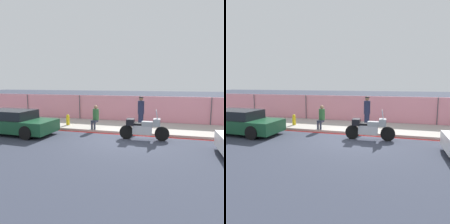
# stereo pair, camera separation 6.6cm
# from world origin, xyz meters

# --- Properties ---
(ground_plane) EXTENTS (120.00, 120.00, 0.00)m
(ground_plane) POSITION_xyz_m (0.00, 0.00, 0.00)
(ground_plane) COLOR #333847
(sidewalk) EXTENTS (32.55, 3.37, 0.13)m
(sidewalk) POSITION_xyz_m (0.00, 2.76, 0.07)
(sidewalk) COLOR #ADA89E
(sidewalk) RESTS_ON ground_plane
(curb_paint_stripe) EXTENTS (32.55, 0.18, 0.01)m
(curb_paint_stripe) POSITION_xyz_m (0.00, 0.98, 0.00)
(curb_paint_stripe) COLOR red
(curb_paint_stripe) RESTS_ON ground_plane
(storefront_fence) EXTENTS (30.92, 0.17, 1.83)m
(storefront_fence) POSITION_xyz_m (0.00, 4.53, 0.91)
(storefront_fence) COLOR pink
(storefront_fence) RESTS_ON ground_plane
(motorcycle) EXTENTS (2.36, 0.58, 1.46)m
(motorcycle) POSITION_xyz_m (0.81, 0.24, 0.59)
(motorcycle) COLOR black
(motorcycle) RESTS_ON ground_plane
(officer_standing) EXTENTS (0.37, 0.37, 1.77)m
(officer_standing) POSITION_xyz_m (0.31, 2.70, 1.04)
(officer_standing) COLOR #191E38
(officer_standing) RESTS_ON sidewalk
(person_seated_on_curb) EXTENTS (0.35, 0.67, 1.32)m
(person_seated_on_curb) POSITION_xyz_m (-2.11, 1.54, 0.86)
(person_seated_on_curb) COLOR #2D3342
(person_seated_on_curb) RESTS_ON sidewalk
(parked_car_far_background) EXTENTS (4.49, 2.00, 1.28)m
(parked_car_far_background) POSITION_xyz_m (-6.02, -0.40, 0.63)
(parked_car_far_background) COLOR #194C2D
(parked_car_far_background) RESTS_ON ground_plane
(fire_hydrant) EXTENTS (0.21, 0.26, 0.65)m
(fire_hydrant) POSITION_xyz_m (-4.09, 2.01, 0.45)
(fire_hydrant) COLOR gold
(fire_hydrant) RESTS_ON sidewalk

